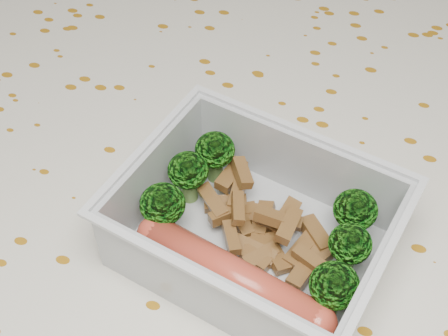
% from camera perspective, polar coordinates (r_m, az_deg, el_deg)
% --- Properties ---
extents(dining_table, '(1.40, 0.90, 0.75)m').
position_cam_1_polar(dining_table, '(0.50, -0.76, -8.67)').
color(dining_table, brown).
rests_on(dining_table, ground).
extents(tablecloth, '(1.46, 0.96, 0.19)m').
position_cam_1_polar(tablecloth, '(0.46, -0.83, -5.30)').
color(tablecloth, silver).
rests_on(tablecloth, dining_table).
extents(lunch_container, '(0.18, 0.16, 0.06)m').
position_cam_1_polar(lunch_container, '(0.39, 2.83, -5.92)').
color(lunch_container, silver).
rests_on(lunch_container, tablecloth).
extents(broccoli_florets, '(0.14, 0.10, 0.04)m').
position_cam_1_polar(broccoli_florets, '(0.38, 3.59, -3.99)').
color(broccoli_florets, '#608C3F').
rests_on(broccoli_florets, lunch_container).
extents(meat_pile, '(0.10, 0.08, 0.03)m').
position_cam_1_polar(meat_pile, '(0.40, 3.53, -5.21)').
color(meat_pile, brown).
rests_on(meat_pile, lunch_container).
extents(sausage, '(0.13, 0.05, 0.02)m').
position_cam_1_polar(sausage, '(0.37, 0.73, -9.86)').
color(sausage, '#BA3F2C').
rests_on(sausage, lunch_container).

